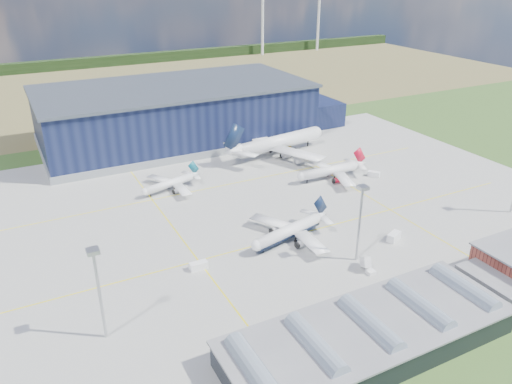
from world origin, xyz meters
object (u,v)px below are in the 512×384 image
(hangar, at_px, (181,115))
(light_mast_center, at_px, (361,211))
(airliner_regional, at_px, (169,180))
(gse_tug_c, at_px, (289,148))
(gse_van_c, at_px, (394,237))
(gse_cart_b, at_px, (274,149))
(gse_van_b, at_px, (374,174))
(airliner_navy, at_px, (288,226))
(car_b, at_px, (432,280))
(gse_tug_a, at_px, (255,335))
(gse_van_a, at_px, (199,266))
(airliner_red, at_px, (330,166))
(airliner_widebody, at_px, (279,135))
(airstair, at_px, (365,265))
(light_mast_west, at_px, (97,280))

(hangar, relative_size, light_mast_center, 6.30)
(airliner_regional, xyz_separation_m, gse_tug_c, (62.28, 18.27, -3.55))
(airliner_regional, height_order, gse_van_c, airliner_regional)
(hangar, xyz_separation_m, gse_cart_b, (30.96, -34.64, -10.98))
(gse_van_b, distance_m, gse_cart_b, 48.88)
(airliner_navy, height_order, car_b, airliner_navy)
(light_mast_center, relative_size, airliner_regional, 0.88)
(airliner_regional, relative_size, gse_tug_a, 6.65)
(light_mast_center, distance_m, gse_van_a, 46.70)
(airliner_red, height_order, gse_tug_c, airliner_red)
(light_mast_center, distance_m, gse_tug_a, 45.65)
(airliner_regional, bearing_deg, gse_tug_c, 179.90)
(light_mast_center, xyz_separation_m, airliner_widebody, (23.44, 85.00, -6.57))
(gse_van_c, bearing_deg, gse_van_a, 55.51)
(hangar, bearing_deg, car_b, -82.75)
(airliner_red, xyz_separation_m, airliner_widebody, (-3.54, 33.00, 3.65))
(gse_van_a, xyz_separation_m, gse_van_b, (85.43, 29.60, -0.02))
(gse_cart_b, bearing_deg, gse_van_b, -136.82)
(airliner_regional, relative_size, gse_van_a, 5.27)
(airliner_regional, height_order, gse_van_b, airliner_regional)
(airliner_widebody, bearing_deg, car_b, -106.24)
(gse_van_a, distance_m, gse_tug_c, 101.87)
(light_mast_center, height_order, airstair, light_mast_center)
(car_b, bearing_deg, gse_van_b, -30.35)
(light_mast_center, xyz_separation_m, airstair, (-0.77, -4.95, -13.96))
(airliner_red, relative_size, car_b, 9.15)
(light_mast_west, height_order, airliner_regional, light_mast_west)
(gse_van_b, bearing_deg, airstair, -168.48)
(airliner_red, height_order, gse_cart_b, airliner_red)
(airliner_red, xyz_separation_m, gse_cart_b, (-3.21, 38.16, -4.57))
(light_mast_west, distance_m, airliner_navy, 61.78)
(airliner_navy, height_order, gse_tug_c, airliner_navy)
(hangar, height_order, airliner_red, hangar)
(light_mast_center, distance_m, airliner_regional, 77.72)
(gse_van_b, relative_size, gse_van_c, 0.92)
(airliner_regional, xyz_separation_m, gse_cart_b, (55.64, 20.16, -3.62))
(gse_van_c, bearing_deg, car_b, 141.77)
(gse_van_a, bearing_deg, airliner_regional, -8.96)
(gse_van_a, xyz_separation_m, car_b, (52.42, -34.07, -0.51))
(gse_tug_c, bearing_deg, car_b, -83.87)
(car_b, bearing_deg, light_mast_west, 74.52)
(gse_van_c, bearing_deg, airliner_regional, 13.91)
(gse_tug_a, height_order, gse_van_c, gse_van_c)
(gse_tug_c, bearing_deg, gse_cart_b, -179.37)
(airliner_regional, height_order, gse_cart_b, airliner_regional)
(light_mast_west, relative_size, airliner_red, 0.72)
(gse_cart_b, bearing_deg, airliner_red, -156.45)
(airliner_regional, bearing_deg, airliner_red, 146.54)
(airliner_widebody, relative_size, gse_tug_c, 16.81)
(car_b, bearing_deg, airliner_navy, 29.36)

